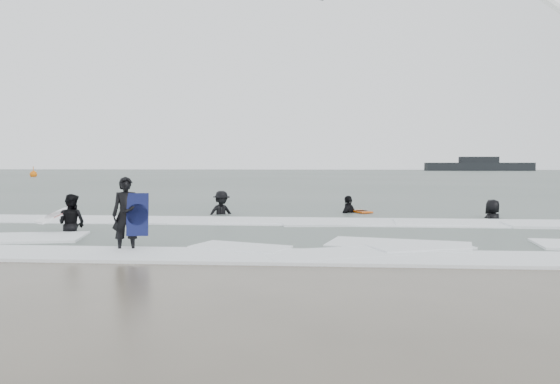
# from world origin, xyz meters

# --- Properties ---
(ground) EXTENTS (320.00, 320.00, 0.00)m
(ground) POSITION_xyz_m (0.00, 0.00, 0.00)
(ground) COLOR brown
(ground) RESTS_ON ground
(sea) EXTENTS (320.00, 320.00, 0.00)m
(sea) POSITION_xyz_m (0.00, 80.00, 0.06)
(sea) COLOR #47544C
(sea) RESTS_ON ground
(surfer_centre) EXTENTS (0.71, 0.55, 1.71)m
(surfer_centre) POSITION_xyz_m (-3.00, -0.10, 0.00)
(surfer_centre) COLOR black
(surfer_centre) RESTS_ON ground
(surfer_wading) EXTENTS (0.94, 0.80, 1.69)m
(surfer_wading) POSITION_xyz_m (-5.63, 2.60, 0.00)
(surfer_wading) COLOR black
(surfer_wading) RESTS_ON ground
(surfer_breaker) EXTENTS (1.34, 1.19, 1.81)m
(surfer_breaker) POSITION_xyz_m (-2.55, 8.38, 0.00)
(surfer_breaker) COLOR black
(surfer_breaker) RESTS_ON ground
(surfer_right_near) EXTENTS (0.96, 1.18, 1.88)m
(surfer_right_near) POSITION_xyz_m (2.28, 9.63, 0.00)
(surfer_right_near) COLOR black
(surfer_right_near) RESTS_ON ground
(surfer_right_far) EXTENTS (1.05, 1.08, 1.87)m
(surfer_right_far) POSITION_xyz_m (7.31, 7.94, 0.00)
(surfer_right_far) COLOR black
(surfer_right_far) RESTS_ON ground
(surf_foam) EXTENTS (30.03, 9.06, 0.09)m
(surf_foam) POSITION_xyz_m (0.00, 3.70, 0.04)
(surf_foam) COLOR white
(surf_foam) RESTS_ON ground
(bodyboards) EXTENTS (9.71, 10.37, 1.25)m
(bodyboards) POSITION_xyz_m (-1.98, 3.99, 0.50)
(bodyboards) COLOR #0D1240
(bodyboards) RESTS_ON ground
(buoy) EXTENTS (1.00, 1.00, 1.65)m
(buoy) POSITION_xyz_m (-41.38, 63.25, 0.42)
(buoy) COLOR orange
(buoy) RESTS_ON ground
(vessel_horizon) EXTENTS (27.49, 4.91, 3.73)m
(vessel_horizon) POSITION_xyz_m (40.49, 137.08, 1.39)
(vessel_horizon) COLOR black
(vessel_horizon) RESTS_ON ground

